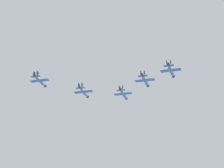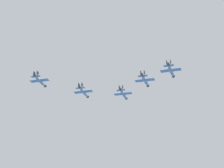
{
  "view_description": "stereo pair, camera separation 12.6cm",
  "coord_description": "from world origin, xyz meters",
  "px_view_note": "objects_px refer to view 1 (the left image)",
  "views": [
    {
      "loc": [
        -167.86,
        -190.98,
        12.41
      ],
      "look_at": [
        -37.1,
        8.68,
        117.58
      ],
      "focal_mm": 84.84,
      "sensor_mm": 36.0,
      "label": 1
    },
    {
      "loc": [
        -167.75,
        -191.05,
        12.41
      ],
      "look_at": [
        -37.1,
        8.68,
        117.58
      ],
      "focal_mm": 84.84,
      "sensor_mm": 36.0,
      "label": 2
    }
  ],
  "objects_px": {
    "jet_lead": "(123,94)",
    "jet_left_wingman": "(84,92)",
    "jet_right_wingman": "(145,80)",
    "jet_left_outer": "(40,81)",
    "jet_right_outer": "(171,70)"
  },
  "relations": [
    {
      "from": "jet_left_wingman",
      "to": "jet_left_outer",
      "type": "xyz_separation_m",
      "value": [
        -24.6,
        -0.32,
        0.06
      ]
    },
    {
      "from": "jet_lead",
      "to": "jet_right_outer",
      "type": "xyz_separation_m",
      "value": [
        -7.31,
        -48.66,
        -7.24
      ]
    },
    {
      "from": "jet_lead",
      "to": "jet_left_outer",
      "type": "relative_size",
      "value": 1.01
    },
    {
      "from": "jet_right_wingman",
      "to": "jet_left_outer",
      "type": "relative_size",
      "value": 1.04
    },
    {
      "from": "jet_right_wingman",
      "to": "jet_left_outer",
      "type": "distance_m",
      "value": 51.41
    },
    {
      "from": "jet_left_wingman",
      "to": "jet_right_outer",
      "type": "xyz_separation_m",
      "value": [
        17.3,
        -48.35,
        -2.6
      ]
    },
    {
      "from": "jet_left_wingman",
      "to": "jet_left_outer",
      "type": "relative_size",
      "value": 1.01
    },
    {
      "from": "jet_lead",
      "to": "jet_left_wingman",
      "type": "xyz_separation_m",
      "value": [
        -24.6,
        -0.32,
        -4.64
      ]
    },
    {
      "from": "jet_left_wingman",
      "to": "jet_right_wingman",
      "type": "relative_size",
      "value": 0.97
    },
    {
      "from": "jet_left_wingman",
      "to": "jet_right_wingman",
      "type": "height_order",
      "value": "jet_right_wingman"
    },
    {
      "from": "jet_lead",
      "to": "jet_left_wingman",
      "type": "relative_size",
      "value": 1.0
    },
    {
      "from": "jet_right_wingman",
      "to": "jet_left_outer",
      "type": "xyz_separation_m",
      "value": [
        -45.55,
        23.7,
        -2.48
      ]
    },
    {
      "from": "jet_lead",
      "to": "jet_left_outer",
      "type": "distance_m",
      "value": 49.42
    },
    {
      "from": "jet_left_wingman",
      "to": "jet_right_wingman",
      "type": "xyz_separation_m",
      "value": [
        20.95,
        -24.02,
        2.54
      ]
    },
    {
      "from": "jet_lead",
      "to": "jet_right_wingman",
      "type": "relative_size",
      "value": 0.97
    }
  ]
}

